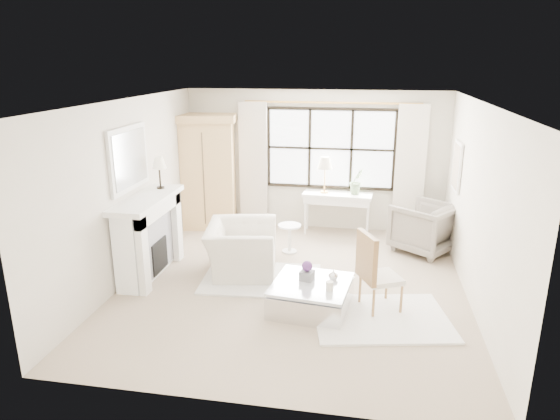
# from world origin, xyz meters

# --- Properties ---
(floor) EXTENTS (5.50, 5.50, 0.00)m
(floor) POSITION_xyz_m (0.00, 0.00, 0.00)
(floor) COLOR tan
(floor) RESTS_ON ground
(ceiling) EXTENTS (5.50, 5.50, 0.00)m
(ceiling) POSITION_xyz_m (0.00, 0.00, 2.70)
(ceiling) COLOR white
(ceiling) RESTS_ON ground
(wall_back) EXTENTS (5.00, 0.00, 5.00)m
(wall_back) POSITION_xyz_m (0.00, 2.75, 1.35)
(wall_back) COLOR beige
(wall_back) RESTS_ON ground
(wall_front) EXTENTS (5.00, 0.00, 5.00)m
(wall_front) POSITION_xyz_m (0.00, -2.75, 1.35)
(wall_front) COLOR white
(wall_front) RESTS_ON ground
(wall_left) EXTENTS (0.00, 5.50, 5.50)m
(wall_left) POSITION_xyz_m (-2.50, 0.00, 1.35)
(wall_left) COLOR beige
(wall_left) RESTS_ON ground
(wall_right) EXTENTS (0.00, 5.50, 5.50)m
(wall_right) POSITION_xyz_m (2.50, 0.00, 1.35)
(wall_right) COLOR white
(wall_right) RESTS_ON ground
(window_pane) EXTENTS (2.40, 0.02, 1.50)m
(window_pane) POSITION_xyz_m (0.30, 2.73, 1.60)
(window_pane) COLOR silver
(window_pane) RESTS_ON wall_back
(window_frame) EXTENTS (2.50, 0.04, 1.50)m
(window_frame) POSITION_xyz_m (0.30, 2.72, 1.60)
(window_frame) COLOR black
(window_frame) RESTS_ON wall_back
(curtain_rod) EXTENTS (3.30, 0.04, 0.04)m
(curtain_rod) POSITION_xyz_m (0.30, 2.67, 2.47)
(curtain_rod) COLOR #BF8D42
(curtain_rod) RESTS_ON wall_back
(curtain_left) EXTENTS (0.55, 0.10, 2.47)m
(curtain_left) POSITION_xyz_m (-1.20, 2.65, 1.24)
(curtain_left) COLOR beige
(curtain_left) RESTS_ON ground
(curtain_right) EXTENTS (0.55, 0.10, 2.47)m
(curtain_right) POSITION_xyz_m (1.80, 2.65, 1.24)
(curtain_right) COLOR white
(curtain_right) RESTS_ON ground
(fireplace) EXTENTS (0.58, 1.66, 1.26)m
(fireplace) POSITION_xyz_m (-2.27, 0.00, 0.65)
(fireplace) COLOR white
(fireplace) RESTS_ON ground
(mirror_frame) EXTENTS (0.05, 1.15, 0.95)m
(mirror_frame) POSITION_xyz_m (-2.47, 0.00, 1.84)
(mirror_frame) COLOR silver
(mirror_frame) RESTS_ON wall_left
(mirror_glass) EXTENTS (0.02, 1.00, 0.80)m
(mirror_glass) POSITION_xyz_m (-2.44, 0.00, 1.84)
(mirror_glass) COLOR #B4BAC0
(mirror_glass) RESTS_ON wall_left
(art_frame) EXTENTS (0.04, 0.62, 0.82)m
(art_frame) POSITION_xyz_m (2.47, 1.70, 1.55)
(art_frame) COLOR white
(art_frame) RESTS_ON wall_right
(art_canvas) EXTENTS (0.01, 0.52, 0.72)m
(art_canvas) POSITION_xyz_m (2.45, 1.70, 1.55)
(art_canvas) COLOR beige
(art_canvas) RESTS_ON wall_right
(mantel_lamp) EXTENTS (0.22, 0.22, 0.51)m
(mantel_lamp) POSITION_xyz_m (-2.23, 0.53, 1.65)
(mantel_lamp) COLOR black
(mantel_lamp) RESTS_ON fireplace
(armoire) EXTENTS (1.22, 0.87, 2.24)m
(armoire) POSITION_xyz_m (-2.05, 2.40, 1.14)
(armoire) COLOR tan
(armoire) RESTS_ON floor
(console_table) EXTENTS (1.33, 0.54, 0.80)m
(console_table) POSITION_xyz_m (0.48, 2.43, 0.40)
(console_table) COLOR white
(console_table) RESTS_ON floor
(console_lamp) EXTENTS (0.28, 0.28, 0.69)m
(console_lamp) POSITION_xyz_m (0.23, 2.45, 1.36)
(console_lamp) COLOR #C28C43
(console_lamp) RESTS_ON console_table
(orchid_plant) EXTENTS (0.35, 0.34, 0.50)m
(orchid_plant) POSITION_xyz_m (0.83, 2.45, 1.05)
(orchid_plant) COLOR #607C53
(orchid_plant) RESTS_ON console_table
(side_table) EXTENTS (0.40, 0.40, 0.51)m
(side_table) POSITION_xyz_m (-0.26, 1.30, 0.33)
(side_table) COLOR silver
(side_table) RESTS_ON floor
(rug_left) EXTENTS (1.86, 1.37, 0.03)m
(rug_left) POSITION_xyz_m (-0.50, 0.09, 0.02)
(rug_left) COLOR silver
(rug_left) RESTS_ON floor
(rug_right) EXTENTS (1.94, 1.60, 0.03)m
(rug_right) POSITION_xyz_m (1.28, -0.81, 0.02)
(rug_right) COLOR white
(rug_right) RESTS_ON floor
(club_armchair) EXTENTS (1.22, 1.35, 0.78)m
(club_armchair) POSITION_xyz_m (-0.88, 0.34, 0.39)
(club_armchair) COLOR silver
(club_armchair) RESTS_ON floor
(wingback_chair) EXTENTS (1.32, 1.32, 0.87)m
(wingback_chair) POSITION_xyz_m (2.04, 1.76, 0.44)
(wingback_chair) COLOR gray
(wingback_chair) RESTS_ON floor
(french_chair) EXTENTS (0.64, 0.64, 1.08)m
(french_chair) POSITION_xyz_m (1.24, -0.55, 0.31)
(french_chair) COLOR #A47644
(french_chair) RESTS_ON floor
(coffee_table) EXTENTS (1.11, 1.11, 0.38)m
(coffee_table) POSITION_xyz_m (0.35, -0.68, 0.18)
(coffee_table) COLOR silver
(coffee_table) RESTS_ON floor
(planter_box) EXTENTS (0.21, 0.21, 0.13)m
(planter_box) POSITION_xyz_m (0.28, -0.60, 0.44)
(planter_box) COLOR slate
(planter_box) RESTS_ON coffee_table
(planter_flowers) EXTENTS (0.14, 0.14, 0.14)m
(planter_flowers) POSITION_xyz_m (0.28, -0.60, 0.58)
(planter_flowers) COLOR #582C6F
(planter_flowers) RESTS_ON planter_box
(pillar_candle) EXTENTS (0.10, 0.10, 0.12)m
(pillar_candle) POSITION_xyz_m (0.61, -0.86, 0.44)
(pillar_candle) COLOR white
(pillar_candle) RESTS_ON coffee_table
(coffee_vase) EXTENTS (0.14, 0.14, 0.14)m
(coffee_vase) POSITION_xyz_m (0.63, -0.52, 0.45)
(coffee_vase) COLOR silver
(coffee_vase) RESTS_ON coffee_table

